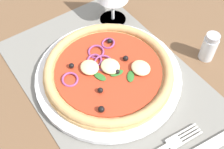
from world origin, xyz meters
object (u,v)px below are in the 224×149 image
pizza (109,70)px  fork (163,149)px  plate (109,75)px  pepper_shaker (209,47)px

pizza → fork: (18.33, -1.38, -2.09)cm
plate → pizza: (-0.02, 0.00, 1.70)cm
plate → pepper_shaker: (7.58, 20.63, 2.24)cm
plate → pizza: 1.70cm
pizza → pepper_shaker: (7.60, 20.63, 0.55)cm
fork → pepper_shaker: 24.62cm
pepper_shaker → pizza: bearing=-110.2°
pizza → fork: size_ratio=1.45×
pizza → fork: pizza is taller
pizza → fork: 18.50cm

